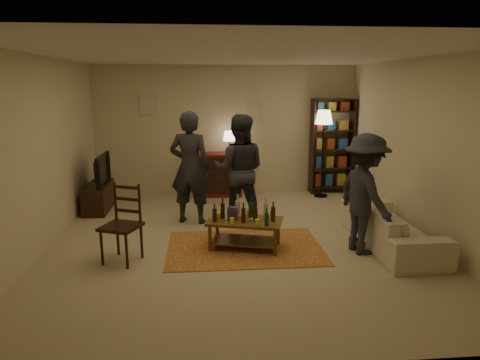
{
  "coord_description": "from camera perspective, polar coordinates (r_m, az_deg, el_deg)",
  "views": [
    {
      "loc": [
        -0.5,
        -6.08,
        2.3
      ],
      "look_at": [
        0.04,
        0.1,
        0.91
      ],
      "focal_mm": 32.0,
      "sensor_mm": 36.0,
      "label": 1
    }
  ],
  "objects": [
    {
      "name": "floor",
      "position": [
        6.52,
        -0.29,
        -8.02
      ],
      "size": [
        6.0,
        6.0,
        0.0
      ],
      "primitive_type": "plane",
      "color": "#C6B793",
      "rests_on": "ground"
    },
    {
      "name": "room_shell",
      "position": [
        9.08,
        -6.03,
        9.48
      ],
      "size": [
        6.0,
        6.0,
        6.0
      ],
      "color": "beige",
      "rests_on": "ground"
    },
    {
      "name": "rug",
      "position": [
        6.23,
        0.64,
        -9.0
      ],
      "size": [
        2.2,
        1.5,
        0.01
      ],
      "primitive_type": "cube",
      "color": "maroon",
      "rests_on": "ground"
    },
    {
      "name": "coffee_table",
      "position": [
        6.1,
        0.6,
        -5.69
      ],
      "size": [
        1.15,
        0.82,
        0.76
      ],
      "rotation": [
        0.0,
        0.0,
        -0.27
      ],
      "color": "brown",
      "rests_on": "ground"
    },
    {
      "name": "dining_chair",
      "position": [
        5.86,
        -15.29,
        -5.2
      ],
      "size": [
        0.59,
        0.59,
        1.05
      ],
      "rotation": [
        0.0,
        0.0,
        -0.39
      ],
      "color": "black",
      "rests_on": "ground"
    },
    {
      "name": "tv_stand",
      "position": [
        8.34,
        -18.36,
        -1.31
      ],
      "size": [
        0.4,
        1.0,
        1.06
      ],
      "color": "black",
      "rests_on": "ground"
    },
    {
      "name": "dresser",
      "position": [
        8.99,
        -2.95,
        0.89
      ],
      "size": [
        1.0,
        0.5,
        1.36
      ],
      "color": "maroon",
      "rests_on": "ground"
    },
    {
      "name": "bookshelf",
      "position": [
        9.37,
        12.11,
        4.57
      ],
      "size": [
        0.9,
        0.34,
        2.02
      ],
      "color": "black",
      "rests_on": "ground"
    },
    {
      "name": "floor_lamp",
      "position": [
        8.9,
        11.1,
        7.42
      ],
      "size": [
        0.36,
        0.36,
        1.8
      ],
      "color": "black",
      "rests_on": "ground"
    },
    {
      "name": "sofa",
      "position": [
        6.6,
        19.5,
        -5.72
      ],
      "size": [
        0.81,
        2.08,
        0.61
      ],
      "primitive_type": "imported",
      "rotation": [
        0.0,
        0.0,
        1.57
      ],
      "color": "beige",
      "rests_on": "ground"
    },
    {
      "name": "person_left",
      "position": [
        7.16,
        -6.67,
        1.64
      ],
      "size": [
        0.78,
        0.61,
        1.89
      ],
      "primitive_type": "imported",
      "rotation": [
        0.0,
        0.0,
        2.88
      ],
      "color": "#23242A",
      "rests_on": "ground"
    },
    {
      "name": "person_right",
      "position": [
        7.06,
        -0.12,
        1.34
      ],
      "size": [
        1.0,
        0.84,
        1.84
      ],
      "primitive_type": "imported",
      "rotation": [
        0.0,
        0.0,
        2.97
      ],
      "color": "#2A2B33",
      "rests_on": "ground"
    },
    {
      "name": "person_by_sofa",
      "position": [
        6.09,
        16.34,
        -1.83
      ],
      "size": [
        0.84,
        1.19,
        1.67
      ],
      "primitive_type": "imported",
      "rotation": [
        0.0,
        0.0,
        1.79
      ],
      "color": "#2A2A32",
      "rests_on": "ground"
    }
  ]
}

